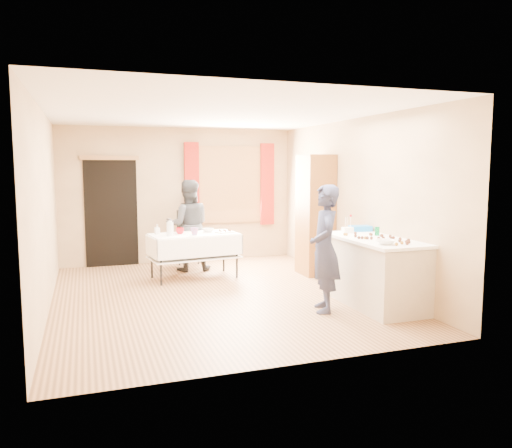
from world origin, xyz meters
name	(u,v)px	position (x,y,z in m)	size (l,w,h in m)	color
floor	(216,295)	(0.00, 0.00, -0.01)	(4.50, 5.50, 0.02)	#9E7047
ceiling	(214,113)	(0.00, 0.00, 2.61)	(4.50, 5.50, 0.02)	white
wall_back	(180,195)	(0.00, 2.76, 1.30)	(4.50, 0.02, 2.60)	tan
wall_front	(291,228)	(0.00, -2.76, 1.30)	(4.50, 0.02, 2.60)	tan
wall_left	(44,210)	(-2.26, 0.00, 1.30)	(0.02, 5.50, 2.60)	tan
wall_right	(355,202)	(2.26, 0.00, 1.30)	(0.02, 5.50, 2.60)	tan
window_frame	(230,185)	(1.00, 2.72, 1.50)	(1.32, 0.06, 1.52)	olive
window_pane	(230,185)	(1.00, 2.71, 1.50)	(1.20, 0.02, 1.40)	white
curtain_left	(192,185)	(0.22, 2.67, 1.50)	(0.28, 0.06, 1.65)	maroon
curtain_right	(267,184)	(1.78, 2.67, 1.50)	(0.28, 0.06, 1.65)	maroon
doorway	(111,213)	(-1.30, 2.73, 1.00)	(0.95, 0.04, 2.00)	black
door_lintel	(110,158)	(-1.30, 2.70, 2.02)	(1.05, 0.06, 0.08)	olive
cabinet	(315,215)	(1.99, 0.84, 1.03)	(0.50, 0.60, 2.06)	brown
counter	(374,272)	(1.89, -1.19, 0.45)	(0.79, 1.66, 0.91)	#BFB39F
party_table	(194,252)	(-0.06, 1.20, 0.45)	(1.53, 0.92, 0.75)	black
chair	(191,250)	(0.09, 2.19, 0.31)	(0.45, 0.45, 1.05)	black
girl	(325,249)	(1.12, -1.24, 0.82)	(0.54, 0.68, 1.63)	#1F2341
woman	(188,225)	(-0.03, 1.84, 0.81)	(0.88, 0.73, 1.63)	black
soda_can	(377,231)	(2.05, -0.99, 0.97)	(0.07, 0.07, 0.12)	#09843C
mixing_bowl	(385,242)	(1.71, -1.70, 0.94)	(0.30, 0.30, 0.06)	white
foam_block	(348,230)	(1.80, -0.61, 0.95)	(0.15, 0.10, 0.08)	white
blue_basket	(360,228)	(2.08, -0.49, 0.95)	(0.30, 0.20, 0.08)	blue
pitcher	(170,229)	(-0.48, 1.06, 0.86)	(0.11, 0.11, 0.22)	silver
cup_red	(180,231)	(-0.29, 1.23, 0.80)	(0.14, 0.14, 0.10)	#B2040D
cup_rainbow	(194,231)	(-0.09, 1.03, 0.81)	(0.17, 0.17, 0.12)	red
small_bowl	(208,230)	(0.22, 1.34, 0.78)	(0.23, 0.23, 0.06)	white
pastry_tray	(225,232)	(0.46, 1.17, 0.76)	(0.28, 0.20, 0.02)	white
bottle	(157,229)	(-0.65, 1.32, 0.83)	(0.09, 0.09, 0.16)	white
cake_balls	(380,238)	(1.87, -1.35, 0.93)	(0.53, 1.08, 0.04)	#3F2314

